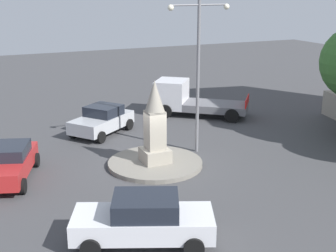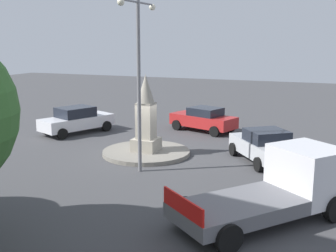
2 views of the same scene
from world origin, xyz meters
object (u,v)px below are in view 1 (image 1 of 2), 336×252
at_px(car_silver_waiting, 102,120).
at_px(truck_white_approaching, 188,99).
at_px(car_white_parked_left, 144,220).
at_px(monument, 155,126).
at_px(car_red_parked_right, 9,163).
at_px(streetlamp, 198,61).

height_order(car_silver_waiting, truck_white_approaching, truck_white_approaching).
bearing_deg(car_silver_waiting, car_white_parked_left, -99.80).
relative_size(monument, car_red_parked_right, 0.85).
distance_m(car_silver_waiting, car_white_parked_left, 11.83).
height_order(streetlamp, car_silver_waiting, streetlamp).
bearing_deg(streetlamp, truck_white_approaching, 67.23).
bearing_deg(truck_white_approaching, car_white_parked_left, -121.57).
height_order(monument, car_white_parked_left, monument).
relative_size(car_silver_waiting, car_red_parked_right, 0.94).
bearing_deg(car_red_parked_right, car_white_parked_left, -64.23).
relative_size(streetlamp, car_silver_waiting, 1.78).
bearing_deg(truck_white_approaching, streetlamp, -112.77).
xyz_separation_m(monument, streetlamp, (2.62, 0.92, 2.61)).
bearing_deg(car_silver_waiting, truck_white_approaching, 14.66).
xyz_separation_m(streetlamp, car_white_parked_left, (-5.49, -6.92, -3.71)).
distance_m(monument, car_white_parked_left, 6.74).
bearing_deg(truck_white_approaching, monument, -126.03).
distance_m(car_red_parked_right, truck_white_approaching, 13.12).
relative_size(streetlamp, truck_white_approaching, 1.26).
distance_m(car_silver_waiting, car_red_parked_right, 7.12).
height_order(monument, car_silver_waiting, monument).
bearing_deg(car_white_parked_left, car_silver_waiting, 80.20).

